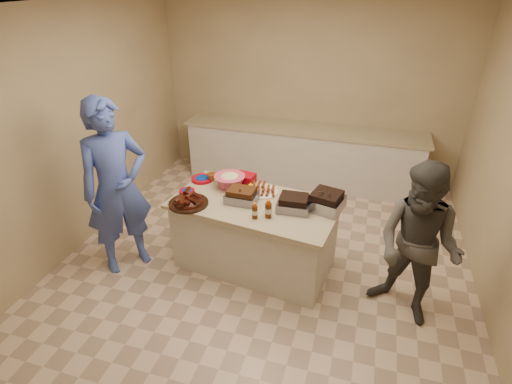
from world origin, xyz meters
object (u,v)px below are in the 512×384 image
(bbq_bottle_b, at_px, (268,217))
(bbq_bottle_a, at_px, (255,218))
(roasting_pan, at_px, (326,209))
(plastic_cup, at_px, (212,181))
(guest_blue, at_px, (131,262))
(guest_gray, at_px, (402,312))
(rib_platter, at_px, (189,204))
(mustard_bottle, at_px, (251,192))
(island, at_px, (255,264))
(coleslaw_bowl, at_px, (230,187))

(bbq_bottle_b, bearing_deg, bbq_bottle_a, -157.12)
(roasting_pan, xyz_separation_m, plastic_cup, (-1.35, 0.25, 0.00))
(guest_blue, relative_size, guest_gray, 1.21)
(rib_platter, xyz_separation_m, bbq_bottle_a, (0.74, -0.06, 0.00))
(mustard_bottle, relative_size, guest_blue, 0.06)
(bbq_bottle_b, relative_size, mustard_bottle, 1.57)
(island, distance_m, guest_blue, 1.43)
(rib_platter, height_order, coleslaw_bowl, coleslaw_bowl)
(rib_platter, relative_size, coleslaw_bowl, 1.19)
(rib_platter, distance_m, roasting_pan, 1.41)
(rib_platter, distance_m, guest_blue, 1.11)
(bbq_bottle_b, height_order, guest_blue, bbq_bottle_b)
(bbq_bottle_a, xyz_separation_m, mustard_bottle, (-0.19, 0.49, 0.00))
(island, xyz_separation_m, roasting_pan, (0.73, 0.09, 0.82))
(rib_platter, xyz_separation_m, coleslaw_bowl, (0.28, 0.48, 0.00))
(plastic_cup, bearing_deg, island, -28.48)
(bbq_bottle_a, height_order, guest_gray, bbq_bottle_a)
(guest_gray, bearing_deg, guest_blue, -148.67)
(coleslaw_bowl, relative_size, plastic_cup, 3.39)
(island, distance_m, plastic_cup, 1.08)
(island, relative_size, rib_platter, 4.16)
(mustard_bottle, relative_size, guest_gray, 0.08)
(guest_gray, bearing_deg, roasting_pan, -173.68)
(bbq_bottle_b, height_order, mustard_bottle, bbq_bottle_b)
(coleslaw_bowl, distance_m, guest_gray, 2.20)
(island, relative_size, guest_gray, 1.08)
(bbq_bottle_a, xyz_separation_m, plastic_cup, (-0.71, 0.62, 0.00))
(coleslaw_bowl, xyz_separation_m, guest_gray, (1.97, -0.55, -0.82))
(island, relative_size, guest_blue, 0.89)
(rib_platter, relative_size, guest_gray, 0.26)
(roasting_pan, relative_size, bbq_bottle_b, 1.66)
(island, distance_m, bbq_bottle_b, 0.87)
(mustard_bottle, bearing_deg, bbq_bottle_a, -68.48)
(roasting_pan, height_order, bbq_bottle_b, bbq_bottle_b)
(coleslaw_bowl, bearing_deg, plastic_cup, 161.98)
(rib_platter, height_order, guest_gray, rib_platter)
(roasting_pan, xyz_separation_m, mustard_bottle, (-0.83, 0.12, 0.00))
(rib_platter, height_order, plastic_cup, rib_platter)
(plastic_cup, bearing_deg, mustard_bottle, -14.36)
(roasting_pan, relative_size, plastic_cup, 3.16)
(island, bearing_deg, plastic_cup, 159.47)
(guest_blue, bearing_deg, guest_gray, -49.88)
(mustard_bottle, bearing_deg, roasting_pan, -8.03)
(coleslaw_bowl, xyz_separation_m, mustard_bottle, (0.26, -0.05, 0.00))
(rib_platter, xyz_separation_m, plastic_cup, (0.03, 0.56, 0.00))
(plastic_cup, bearing_deg, bbq_bottle_b, -34.44)
(roasting_pan, distance_m, mustard_bottle, 0.84)
(coleslaw_bowl, distance_m, mustard_bottle, 0.26)
(plastic_cup, bearing_deg, coleslaw_bowl, -18.02)
(bbq_bottle_b, bearing_deg, guest_blue, -175.12)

